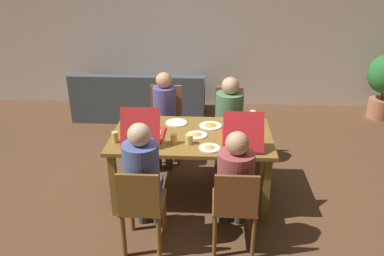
{
  "coord_description": "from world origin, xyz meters",
  "views": [
    {
      "loc": [
        0.21,
        -3.87,
        2.58
      ],
      "look_at": [
        0.0,
        0.1,
        0.81
      ],
      "focal_mm": 36.56,
      "sensor_mm": 36.0,
      "label": 1
    }
  ],
  "objects": [
    {
      "name": "ground_plane",
      "position": [
        0.0,
        0.0,
        0.0
      ],
      "size": [
        20.0,
        20.0,
        0.0
      ],
      "primitive_type": "plane",
      "color": "brown"
    },
    {
      "name": "back_wall",
      "position": [
        0.0,
        3.13,
        1.49
      ],
      "size": [
        7.94,
        0.12,
        2.98
      ],
      "primitive_type": "cube",
      "color": "silver",
      "rests_on": "ground"
    },
    {
      "name": "dining_table",
      "position": [
        0.0,
        0.0,
        0.68
      ],
      "size": [
        1.75,
        1.02,
        0.78
      ],
      "color": "brown",
      "rests_on": "ground"
    },
    {
      "name": "chair_0",
      "position": [
        -0.4,
        0.98,
        0.55
      ],
      "size": [
        0.44,
        0.42,
        0.99
      ],
      "color": "#9A5734",
      "rests_on": "ground"
    },
    {
      "name": "person_0",
      "position": [
        -0.4,
        0.82,
        0.72
      ],
      "size": [
        0.3,
        0.47,
        1.22
      ],
      "color": "#3A3339",
      "rests_on": "ground"
    },
    {
      "name": "chair_1",
      "position": [
        0.44,
        -0.92,
        0.5
      ],
      "size": [
        0.4,
        0.45,
        0.88
      ],
      "color": "brown",
      "rests_on": "ground"
    },
    {
      "name": "person_1",
      "position": [
        0.44,
        -0.76,
        0.7
      ],
      "size": [
        0.33,
        0.55,
        1.19
      ],
      "color": "#393E36",
      "rests_on": "ground"
    },
    {
      "name": "chair_2",
      "position": [
        -0.4,
        -0.95,
        0.47
      ],
      "size": [
        0.39,
        0.45,
        0.89
      ],
      "color": "brown",
      "rests_on": "ground"
    },
    {
      "name": "person_2",
      "position": [
        -0.4,
        -0.81,
        0.74
      ],
      "size": [
        0.33,
        0.54,
        1.27
      ],
      "color": "#3F3C47",
      "rests_on": "ground"
    },
    {
      "name": "chair_3",
      "position": [
        0.44,
        0.92,
        0.54
      ],
      "size": [
        0.38,
        0.38,
        1.0
      ],
      "color": "brown",
      "rests_on": "ground"
    },
    {
      "name": "person_3",
      "position": [
        0.44,
        0.77,
        0.71
      ],
      "size": [
        0.36,
        0.56,
        1.18
      ],
      "color": "#382E3D",
      "rests_on": "ground"
    },
    {
      "name": "pizza_box_0",
      "position": [
        -0.5,
        -0.11,
        0.83
      ],
      "size": [
        0.4,
        0.53,
        0.41
      ],
      "color": "red",
      "rests_on": "dining_table"
    },
    {
      "name": "pizza_box_1",
      "position": [
        0.53,
        -0.11,
        0.83
      ],
      "size": [
        0.4,
        0.6,
        0.38
      ],
      "color": "red",
      "rests_on": "dining_table"
    },
    {
      "name": "plate_0",
      "position": [
        -0.19,
        0.3,
        0.78
      ],
      "size": [
        0.25,
        0.25,
        0.01
      ],
      "color": "white",
      "rests_on": "dining_table"
    },
    {
      "name": "plate_1",
      "position": [
        0.06,
        -0.03,
        0.78
      ],
      "size": [
        0.23,
        0.23,
        0.03
      ],
      "color": "white",
      "rests_on": "dining_table"
    },
    {
      "name": "plate_2",
      "position": [
        0.2,
        -0.33,
        0.78
      ],
      "size": [
        0.22,
        0.22,
        0.03
      ],
      "color": "white",
      "rests_on": "dining_table"
    },
    {
      "name": "plate_3",
      "position": [
        0.21,
        0.23,
        0.79
      ],
      "size": [
        0.26,
        0.26,
        0.03
      ],
      "color": "white",
      "rests_on": "dining_table"
    },
    {
      "name": "drinking_glass_0",
      "position": [
        -0.17,
        -0.23,
        0.83
      ],
      "size": [
        0.07,
        0.07,
        0.11
      ],
      "primitive_type": "cylinder",
      "color": "#DBC55B",
      "rests_on": "dining_table"
    },
    {
      "name": "drinking_glass_1",
      "position": [
        -0.01,
        -0.23,
        0.83
      ],
      "size": [
        0.08,
        0.08,
        0.1
      ],
      "primitive_type": "cylinder",
      "color": "#DEC962",
      "rests_on": "dining_table"
    },
    {
      "name": "drinking_glass_2",
      "position": [
        0.7,
        0.43,
        0.84
      ],
      "size": [
        0.07,
        0.07,
        0.12
      ],
      "primitive_type": "cylinder",
      "color": "silver",
      "rests_on": "dining_table"
    },
    {
      "name": "drinking_glass_3",
      "position": [
        -0.79,
        -0.24,
        0.83
      ],
      "size": [
        0.07,
        0.07,
        0.12
      ],
      "primitive_type": "cylinder",
      "color": "#E2C064",
      "rests_on": "dining_table"
    },
    {
      "name": "couch",
      "position": [
        -1.01,
        2.41,
        0.28
      ],
      "size": [
        2.19,
        0.91,
        0.81
      ],
      "color": "#444E56",
      "rests_on": "ground"
    }
  ]
}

